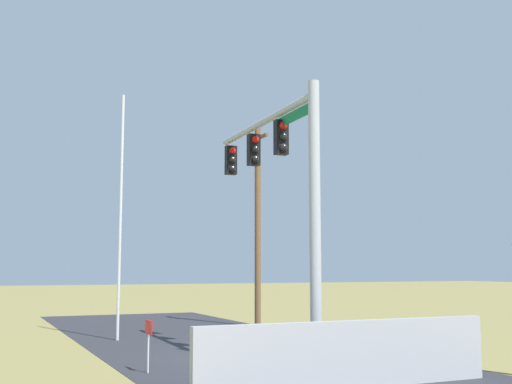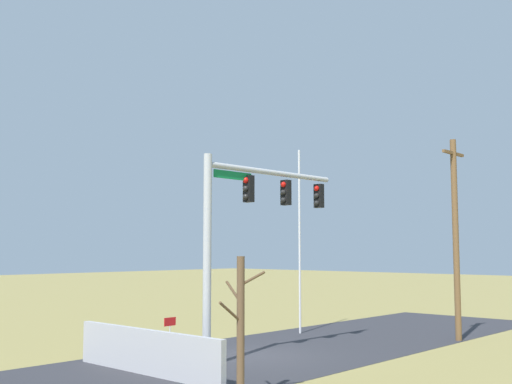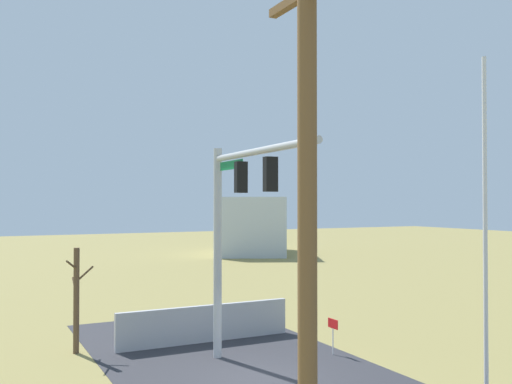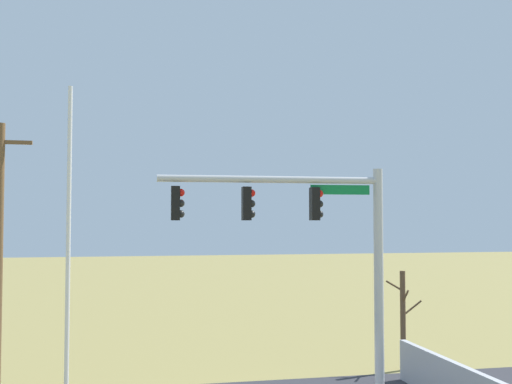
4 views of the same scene
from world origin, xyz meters
TOP-DOWN VIEW (x-y plane):
  - signal_mast at (0.78, 0.29)m, footprint 6.64×0.51m
  - flagpole at (-5.91, -2.66)m, footprint 0.10×0.10m
  - bare_tree at (5.38, 4.38)m, footprint 1.27×1.02m

SIDE VIEW (x-z plane):
  - bare_tree at x=5.38m, z-range 0.06..3.70m
  - flagpole at x=-5.91m, z-range 0.00..8.52m
  - signal_mast at x=0.78m, z-range 1.47..8.51m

